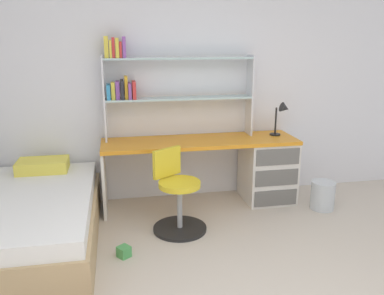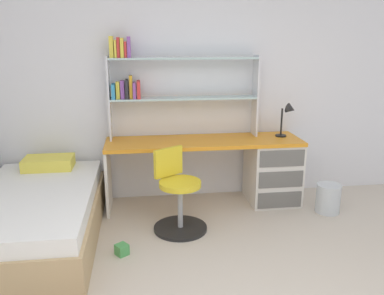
% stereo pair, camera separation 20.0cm
% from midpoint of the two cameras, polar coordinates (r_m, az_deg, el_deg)
% --- Properties ---
extents(room_shell, '(5.41, 6.54, 2.52)m').
position_cam_midpoint_polar(room_shell, '(2.97, -19.58, 3.98)').
color(room_shell, silver).
rests_on(room_shell, ground_plane).
extents(desk, '(2.11, 0.58, 0.74)m').
position_cam_midpoint_polar(desk, '(4.51, 7.05, -2.58)').
color(desk, orange).
rests_on(desk, ground_plane).
extents(bookshelf_hutch, '(1.62, 0.22, 1.08)m').
position_cam_midpoint_polar(bookshelf_hutch, '(4.28, -6.30, 9.53)').
color(bookshelf_hutch, silver).
rests_on(bookshelf_hutch, desk).
extents(desk_lamp, '(0.20, 0.17, 0.38)m').
position_cam_midpoint_polar(desk_lamp, '(4.51, 11.69, 4.82)').
color(desk_lamp, black).
rests_on(desk_lamp, desk).
extents(swivel_chair, '(0.52, 0.52, 0.79)m').
position_cam_midpoint_polar(swivel_chair, '(3.84, -3.61, -7.46)').
color(swivel_chair, black).
rests_on(swivel_chair, ground_plane).
extents(bed_platform, '(1.09, 1.88, 0.60)m').
position_cam_midpoint_polar(bed_platform, '(3.87, -23.29, -9.68)').
color(bed_platform, tan).
rests_on(bed_platform, ground_plane).
extents(waste_bin, '(0.26, 0.26, 0.31)m').
position_cam_midpoint_polar(waste_bin, '(4.53, 17.13, -6.62)').
color(waste_bin, silver).
rests_on(waste_bin, ground_plane).
extents(toy_block_green_0, '(0.13, 0.13, 0.10)m').
position_cam_midpoint_polar(toy_block_green_0, '(3.55, -11.43, -14.53)').
color(toy_block_green_0, '#479E51').
rests_on(toy_block_green_0, ground_plane).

